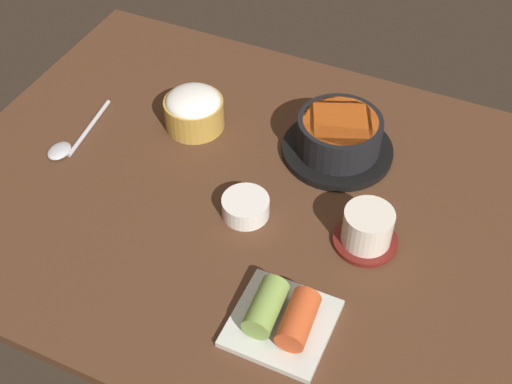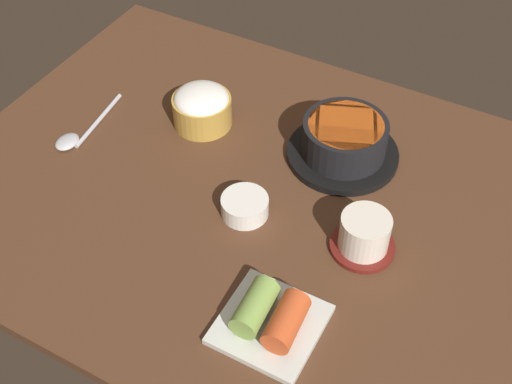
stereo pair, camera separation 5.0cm
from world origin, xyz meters
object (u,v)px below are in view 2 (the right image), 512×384
object	(u,v)px
rice_bowl	(202,107)
kimchi_plate	(270,318)
tea_cup_with_saucer	(364,235)
banchan_cup_center	(245,206)
spoon	(77,135)
stone_pot	(344,142)

from	to	relation	value
rice_bowl	kimchi_plate	world-z (taller)	rice_bowl
rice_bowl	tea_cup_with_saucer	size ratio (longest dim) A/B	1.06
rice_bowl	banchan_cup_center	world-z (taller)	rice_bowl
kimchi_plate	spoon	bearing A→B (deg)	159.28
tea_cup_with_saucer	banchan_cup_center	bearing A→B (deg)	-173.24
tea_cup_with_saucer	spoon	size ratio (longest dim) A/B	0.56
rice_bowl	kimchi_plate	bearing A→B (deg)	-46.40
rice_bowl	banchan_cup_center	distance (cm)	23.18
rice_bowl	stone_pot	bearing A→B (deg)	8.39
banchan_cup_center	kimchi_plate	xyz separation A→B (cm)	(13.09, -16.41, 0.27)
tea_cup_with_saucer	kimchi_plate	distance (cm)	19.55
banchan_cup_center	spoon	xyz separation A→B (cm)	(-34.41, 1.56, -1.10)
banchan_cup_center	rice_bowl	bearing A→B (deg)	138.16
tea_cup_with_saucer	spoon	world-z (taller)	tea_cup_with_saucer
rice_bowl	spoon	xyz separation A→B (cm)	(-17.21, -13.85, -3.09)
stone_pot	tea_cup_with_saucer	bearing A→B (deg)	-58.02
stone_pot	banchan_cup_center	world-z (taller)	stone_pot
tea_cup_with_saucer	spoon	distance (cm)	53.32
tea_cup_with_saucer	banchan_cup_center	distance (cm)	19.03
tea_cup_with_saucer	kimchi_plate	xyz separation A→B (cm)	(-5.76, -18.64, -1.14)
kimchi_plate	spoon	world-z (taller)	kimchi_plate
stone_pot	kimchi_plate	distance (cm)	35.93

